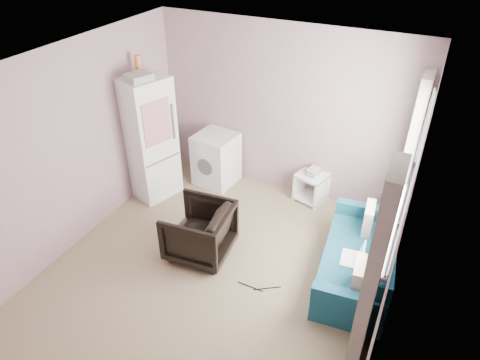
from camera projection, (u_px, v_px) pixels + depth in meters
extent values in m
cube|color=#958362|center=(215.00, 273.00, 5.17)|extent=(3.80, 4.20, 0.02)
cube|color=silver|center=(206.00, 70.00, 3.79)|extent=(3.80, 4.20, 0.02)
cube|color=#A8848A|center=(283.00, 112.00, 6.07)|extent=(3.80, 0.02, 2.50)
cube|color=#A8848A|center=(60.00, 346.00, 2.89)|extent=(3.80, 0.02, 2.50)
cube|color=#A8848A|center=(73.00, 149.00, 5.17)|extent=(0.02, 4.20, 2.50)
cube|color=#A8848A|center=(399.00, 240.00, 3.79)|extent=(0.02, 4.20, 2.50)
cube|color=white|center=(413.00, 177.00, 4.18)|extent=(0.01, 1.60, 1.20)
imported|color=black|center=(199.00, 229.00, 5.26)|extent=(0.77, 0.81, 0.77)
cube|color=white|center=(148.00, 138.00, 6.12)|extent=(0.79, 0.79, 1.83)
cube|color=#595861|center=(163.00, 160.00, 6.07)|extent=(0.19, 0.56, 0.02)
cube|color=#595861|center=(173.00, 122.00, 5.92)|extent=(0.03, 0.04, 0.52)
cube|color=silver|center=(157.00, 123.00, 5.72)|extent=(0.14, 0.42, 0.63)
cylinder|color=orange|center=(138.00, 65.00, 5.63)|extent=(0.11, 0.11, 0.25)
cube|color=#ACACA2|center=(138.00, 77.00, 5.46)|extent=(0.36, 0.38, 0.09)
cube|color=white|center=(216.00, 159.00, 6.62)|extent=(0.64, 0.64, 0.82)
cube|color=#595861|center=(215.00, 138.00, 6.40)|extent=(0.60, 0.58, 0.05)
cylinder|color=#595861|center=(205.00, 167.00, 6.41)|extent=(0.27, 0.05, 0.27)
cube|color=white|center=(313.00, 175.00, 6.20)|extent=(0.49, 0.49, 0.04)
cube|color=white|center=(310.00, 196.00, 6.40)|extent=(0.49, 0.49, 0.04)
cube|color=white|center=(301.00, 182.00, 6.41)|extent=(0.14, 0.40, 0.45)
cube|color=white|center=(322.00, 191.00, 6.21)|extent=(0.14, 0.40, 0.45)
cube|color=teal|center=(313.00, 174.00, 6.18)|extent=(0.18, 0.22, 0.03)
cube|color=beige|center=(314.00, 172.00, 6.16)|extent=(0.17, 0.22, 0.03)
cube|color=teal|center=(313.00, 170.00, 6.16)|extent=(0.19, 0.23, 0.03)
cube|color=beige|center=(314.00, 169.00, 6.13)|extent=(0.16, 0.22, 0.03)
cube|color=#195D74|center=(355.00, 267.00, 5.01)|extent=(0.90, 1.66, 0.35)
cube|color=#195D74|center=(387.00, 249.00, 4.72)|extent=(0.32, 1.60, 0.39)
cube|color=#195D74|center=(349.00, 300.00, 4.26)|extent=(0.76, 0.20, 0.18)
cube|color=#195D74|center=(366.00, 211.00, 5.46)|extent=(0.76, 0.20, 0.18)
cube|color=#FAD6BD|center=(358.00, 277.00, 4.40)|extent=(0.14, 0.36, 0.35)
cube|color=#FAD6BD|center=(368.00, 218.00, 5.20)|extent=(0.14, 0.36, 0.35)
cube|color=white|center=(350.00, 258.00, 4.85)|extent=(0.23, 0.31, 0.02)
cube|color=silver|center=(361.00, 254.00, 4.77)|extent=(0.08, 0.30, 0.19)
cube|color=white|center=(393.00, 225.00, 4.56)|extent=(0.14, 1.70, 0.04)
cube|color=white|center=(399.00, 224.00, 4.52)|extent=(0.02, 1.68, 0.05)
cube|color=white|center=(411.00, 177.00, 4.19)|extent=(0.02, 1.68, 0.05)
cube|color=white|center=(426.00, 121.00, 3.86)|extent=(0.02, 1.68, 0.05)
cube|color=white|center=(399.00, 223.00, 3.59)|extent=(0.02, 0.05, 1.20)
cube|color=white|center=(408.00, 191.00, 3.99)|extent=(0.02, 0.05, 1.20)
cube|color=white|center=(415.00, 164.00, 4.39)|extent=(0.02, 0.05, 1.20)
cube|color=white|center=(421.00, 142.00, 4.79)|extent=(0.02, 0.05, 1.20)
cube|color=beige|center=(373.00, 276.00, 3.63)|extent=(0.12, 0.46, 2.18)
cube|color=beige|center=(408.00, 159.00, 5.26)|extent=(0.12, 0.46, 2.18)
cylinder|color=black|center=(267.00, 288.00, 4.95)|extent=(0.28, 0.19, 0.01)
cylinder|color=black|center=(251.00, 287.00, 4.97)|extent=(0.32, 0.02, 0.01)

